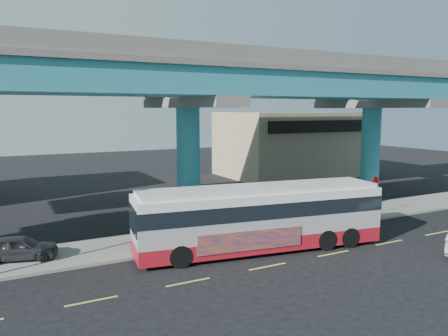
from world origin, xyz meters
TOP-DOWN VIEW (x-y plane):
  - ground at (0.00, 0.00)m, footprint 120.00×120.00m
  - sidewalk at (0.00, 5.50)m, footprint 70.00×4.00m
  - lane_markings at (-0.00, -0.30)m, footprint 58.00×0.12m
  - viaduct at (-0.00, 9.11)m, footprint 52.00×12.40m
  - building_beige at (18.00, 22.98)m, footprint 14.00×10.23m
  - transit_bus at (1.04, 2.02)m, footprint 13.30×4.67m
  - parked_car at (-10.19, 5.67)m, footprint 3.19×4.18m
  - stop_sign at (11.52, 4.18)m, footprint 0.80×0.22m

SIDE VIEW (x-z plane):
  - ground at x=0.00m, z-range 0.00..0.00m
  - lane_markings at x=0.00m, z-range 0.00..0.01m
  - sidewalk at x=0.00m, z-range 0.00..0.15m
  - parked_car at x=-10.19m, z-range 0.15..1.33m
  - transit_bus at x=1.04m, z-range 0.16..3.51m
  - stop_sign at x=11.52m, z-range 0.76..3.46m
  - building_beige at x=18.00m, z-range 0.01..7.01m
  - viaduct at x=0.00m, z-range 3.29..14.99m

